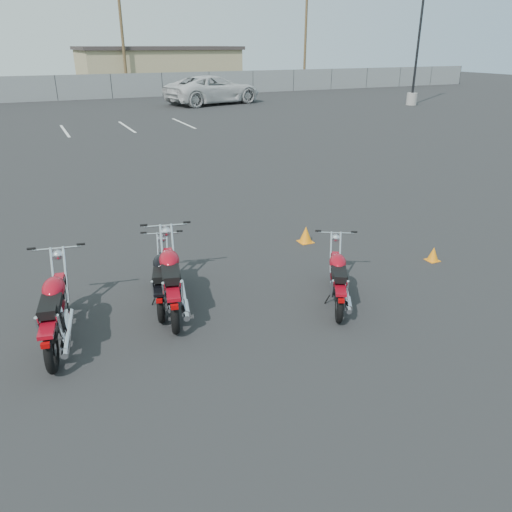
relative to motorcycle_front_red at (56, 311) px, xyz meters
name	(u,v)px	position (x,y,z in m)	size (l,w,h in m)	color
ground	(261,309)	(2.98, -0.38, -0.48)	(120.00, 120.00, 0.00)	black
motorcycle_front_red	(56,311)	(0.00, 0.00, 0.00)	(0.87, 2.16, 1.06)	black
motorcycle_second_black	(162,279)	(1.65, 0.51, -0.07)	(0.94, 1.85, 0.91)	black
motorcycle_third_red	(172,280)	(1.73, 0.25, 0.01)	(0.98, 2.20, 1.08)	black
motorcycle_rear_red	(338,279)	(4.21, -0.69, -0.07)	(1.27, 1.78, 0.92)	black
training_cone_near	(306,234)	(5.11, 1.85, -0.31)	(0.29, 0.29, 0.35)	orange
training_cone_far	(433,254)	(6.86, -0.06, -0.35)	(0.23, 0.23, 0.28)	orange
light_pole_east	(416,66)	(24.90, 21.27, 2.04)	(0.80, 0.70, 9.81)	gray
chainlink_fence	(56,88)	(2.98, 34.62, 0.42)	(80.06, 0.06, 1.80)	slate
tan_building_east	(157,67)	(12.98, 43.62, 1.38)	(14.40, 9.40, 3.70)	tan
utility_pole_c	(122,34)	(8.98, 38.62, 4.20)	(1.80, 0.24, 9.00)	#4E3B24
utility_pole_d	(306,35)	(26.98, 39.62, 4.20)	(1.80, 0.24, 9.00)	#4E3B24
parking_line_stripes	(32,133)	(0.48, 19.62, -0.48)	(15.12, 4.00, 0.01)	silver
white_van	(213,81)	(12.77, 27.77, 1.02)	(7.91, 3.16, 3.00)	silver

